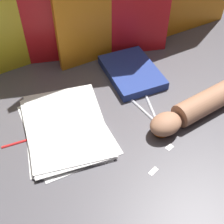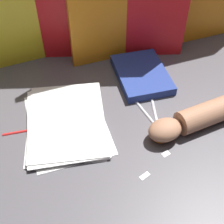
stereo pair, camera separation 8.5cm
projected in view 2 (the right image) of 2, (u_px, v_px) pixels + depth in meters
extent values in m
plane|color=#4C494F|center=(102.00, 128.00, 0.89)|extent=(6.00, 6.00, 0.00)
cube|color=white|center=(65.00, 123.00, 0.90)|extent=(0.24, 0.31, 0.00)
cube|color=white|center=(67.00, 123.00, 0.89)|extent=(0.24, 0.31, 0.00)
cube|color=white|center=(67.00, 122.00, 0.89)|extent=(0.23, 0.30, 0.00)
cube|color=white|center=(66.00, 122.00, 0.89)|extent=(0.22, 0.30, 0.00)
cube|color=white|center=(67.00, 119.00, 0.89)|extent=(0.24, 0.31, 0.00)
cube|color=navy|center=(142.00, 74.00, 1.03)|extent=(0.17, 0.23, 0.03)
sphere|color=silver|center=(159.00, 128.00, 0.88)|extent=(0.01, 0.01, 0.01)
cylinder|color=silver|center=(147.00, 114.00, 0.92)|extent=(0.04, 0.12, 0.01)
torus|color=orange|center=(164.00, 135.00, 0.86)|extent=(0.06, 0.06, 0.01)
cylinder|color=silver|center=(155.00, 112.00, 0.92)|extent=(0.03, 0.12, 0.01)
torus|color=orange|center=(160.00, 136.00, 0.86)|extent=(0.05, 0.05, 0.01)
cylinder|color=#A87556|center=(210.00, 113.00, 0.88)|extent=(0.21, 0.11, 0.07)
ellipsoid|color=#A87556|center=(165.00, 130.00, 0.84)|extent=(0.11, 0.09, 0.05)
cube|color=white|center=(166.00, 154.00, 0.82)|extent=(0.03, 0.02, 0.00)
cube|color=white|center=(145.00, 176.00, 0.78)|extent=(0.03, 0.02, 0.00)
cylinder|color=red|center=(26.00, 130.00, 0.87)|extent=(0.13, 0.01, 0.01)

